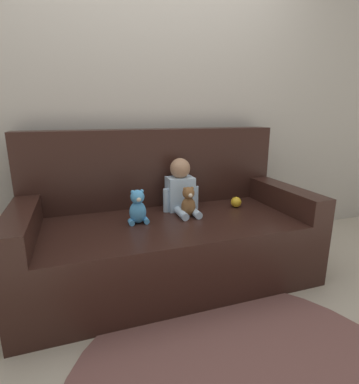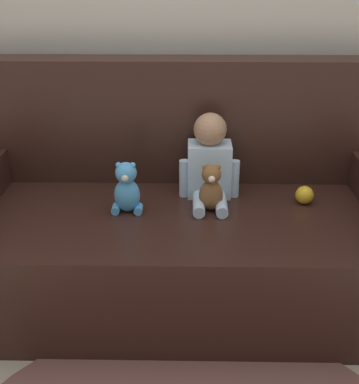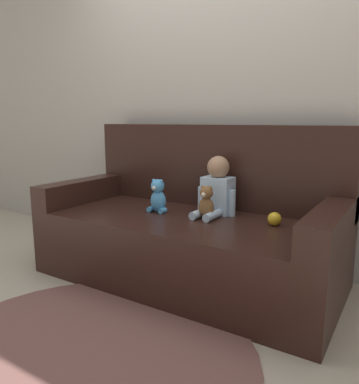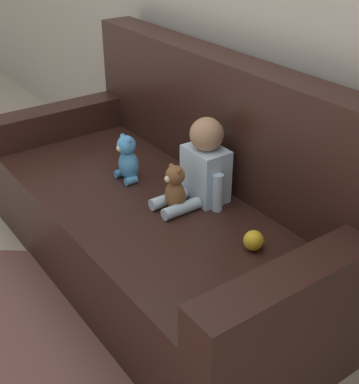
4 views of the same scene
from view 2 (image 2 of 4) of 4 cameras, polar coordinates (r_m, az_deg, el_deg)
name	(u,v)px [view 2 (image 2 of 4)]	position (r m, az deg, el deg)	size (l,w,h in m)	color
ground_plane	(177,294)	(2.58, -0.22, -10.78)	(12.00, 12.00, 0.00)	#B7AD99
couch	(178,223)	(2.47, -0.20, -3.37)	(1.97, 0.94, 1.04)	black
person_baby	(210,162)	(2.43, 3.22, 3.21)	(0.28, 0.33, 0.39)	silver
teddy_bear_brown	(211,189)	(2.31, 3.39, 0.31)	(0.13, 0.10, 0.21)	brown
plush_toy_side	(127,189)	(2.30, -5.65, 0.35)	(0.13, 0.11, 0.23)	#4C9EDB
toy_ball	(304,195)	(2.46, 13.19, -0.30)	(0.08, 0.08, 0.08)	gold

